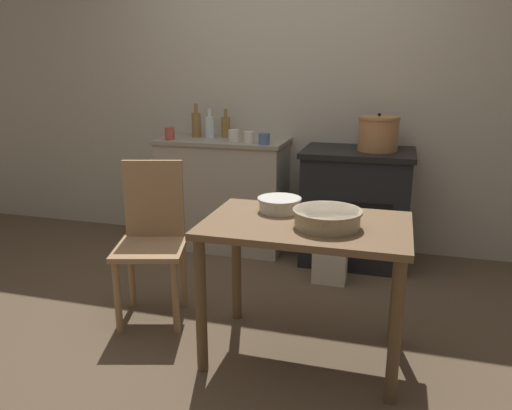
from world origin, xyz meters
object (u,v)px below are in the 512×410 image
at_px(stove, 356,206).
at_px(cup_center, 170,133).
at_px(bottle_mid_left, 210,126).
at_px(flour_sack, 330,259).
at_px(cup_center_right, 249,137).
at_px(stock_pot, 378,133).
at_px(mixing_bowl_large, 279,204).
at_px(chair, 152,236).
at_px(cup_mid_right, 264,139).
at_px(mixing_bowl_small, 327,217).
at_px(work_table, 306,245).
at_px(bottle_left, 196,124).
at_px(cup_center_left, 234,136).
at_px(bottle_far_left, 226,126).

height_order(stove, cup_center, cup_center).
bearing_deg(stove, bottle_mid_left, 176.71).
height_order(flour_sack, cup_center_right, cup_center_right).
distance_m(stock_pot, mixing_bowl_large, 1.37).
bearing_deg(chair, cup_mid_right, 53.47).
bearing_deg(bottle_mid_left, cup_center, -144.12).
bearing_deg(cup_center_right, stove, 7.73).
bearing_deg(stock_pot, flour_sack, -119.12).
bearing_deg(bottle_mid_left, cup_center_right, -24.89).
relative_size(stock_pot, mixing_bowl_large, 1.30).
bearing_deg(mixing_bowl_small, chair, 166.89).
distance_m(work_table, cup_center, 1.91).
distance_m(stove, cup_center, 1.58).
relative_size(mixing_bowl_large, bottle_left, 0.85).
bearing_deg(cup_center_right, cup_center_left, 160.70).
xyz_separation_m(flour_sack, mixing_bowl_large, (-0.18, -0.82, 0.61)).
distance_m(stock_pot, cup_center_left, 1.10).
bearing_deg(stove, cup_center, -175.25).
height_order(work_table, bottle_left, bottle_left).
distance_m(stock_pot, bottle_mid_left, 1.35).
xyz_separation_m(chair, cup_mid_right, (0.41, 1.08, 0.45)).
bearing_deg(cup_center_right, cup_mid_right, -15.23).
bearing_deg(work_table, mixing_bowl_small, -23.06).
bearing_deg(cup_mid_right, work_table, -66.37).
height_order(stock_pot, cup_mid_right, stock_pot).
distance_m(bottle_far_left, cup_center_left, 0.24).
relative_size(bottle_left, cup_mid_right, 3.18).
distance_m(bottle_mid_left, cup_center, 0.33).
height_order(bottle_mid_left, cup_center, bottle_mid_left).
height_order(work_table, cup_mid_right, cup_mid_right).
relative_size(mixing_bowl_large, cup_mid_right, 2.72).
xyz_separation_m(stove, chair, (-1.10, -1.22, 0.06)).
xyz_separation_m(flour_sack, cup_mid_right, (-0.57, 0.31, 0.79)).
relative_size(mixing_bowl_small, cup_mid_right, 3.88).
distance_m(chair, mixing_bowl_large, 0.84).
distance_m(work_table, chair, 0.99).
relative_size(bottle_mid_left, cup_mid_right, 2.80).
bearing_deg(cup_mid_right, bottle_left, 159.87).
bearing_deg(work_table, cup_center_right, 117.65).
height_order(mixing_bowl_small, cup_center_right, cup_center_right).
distance_m(cup_center_left, cup_mid_right, 0.28).
distance_m(chair, bottle_far_left, 1.45).
bearing_deg(mixing_bowl_large, flour_sack, 77.34).
distance_m(chair, cup_center_right, 1.23).
xyz_separation_m(work_table, bottle_mid_left, (-1.08, 1.50, 0.39)).
height_order(work_table, mixing_bowl_large, mixing_bowl_large).
bearing_deg(mixing_bowl_small, mixing_bowl_large, 145.23).
xyz_separation_m(flour_sack, bottle_far_left, (-0.98, 0.60, 0.83)).
bearing_deg(cup_mid_right, cup_center_left, 162.64).
distance_m(stove, mixing_bowl_small, 1.52).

